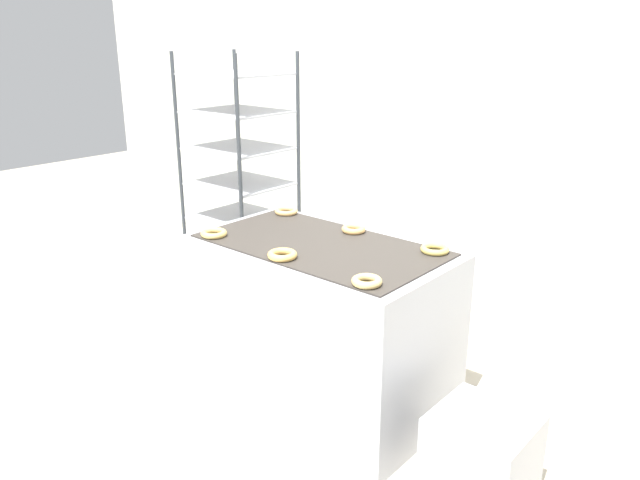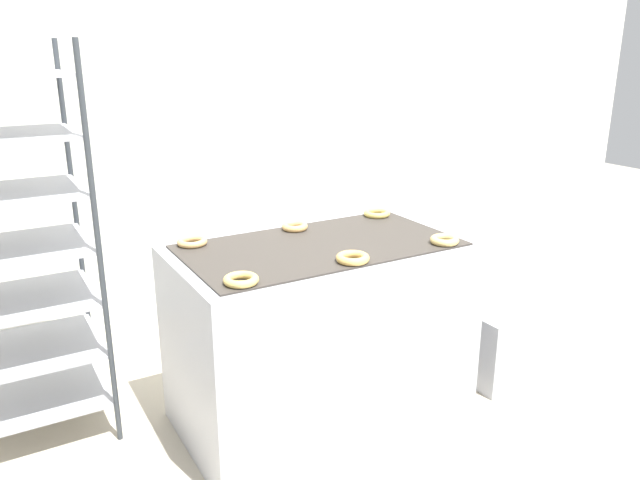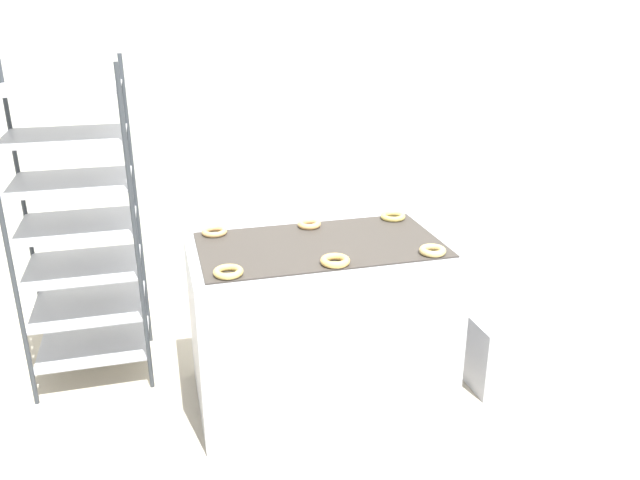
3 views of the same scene
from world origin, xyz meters
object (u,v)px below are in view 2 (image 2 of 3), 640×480
object	(u,v)px
baking_rack_cart	(14,249)
donut_near_left	(241,280)
fryer_machine	(320,333)
donut_near_center	(352,258)
glaze_bin	(497,342)
donut_far_center	(295,227)
donut_far_right	(377,213)
donut_far_left	(192,242)
donut_near_right	(445,240)

from	to	relation	value
baking_rack_cart	donut_near_left	bearing A→B (deg)	-49.42
fryer_machine	donut_near_center	size ratio (longest dim) A/B	9.45
glaze_bin	donut_far_center	distance (m)	1.27
donut_near_left	donut_far_right	distance (m)	1.11
donut_near_center	glaze_bin	bearing A→B (deg)	6.60
donut_far_center	glaze_bin	bearing A→B (deg)	-22.31
fryer_machine	donut_near_left	size ratio (longest dim) A/B	9.75
donut_near_left	donut_far_center	world-z (taller)	same
donut_near_left	donut_far_left	xyz separation A→B (m)	(-0.00, 0.54, -0.00)
glaze_bin	donut_far_right	world-z (taller)	donut_far_right
donut_near_center	donut_far_right	bearing A→B (deg)	47.06
fryer_machine	donut_far_right	size ratio (longest dim) A/B	9.55
donut_near_right	donut_far_right	size ratio (longest dim) A/B	0.94
baking_rack_cart	donut_near_right	xyz separation A→B (m)	(1.66, -0.81, -0.00)
fryer_machine	glaze_bin	world-z (taller)	fryer_machine
glaze_bin	donut_near_right	distance (m)	0.86
fryer_machine	glaze_bin	bearing A→B (deg)	-8.51
fryer_machine	donut_near_left	xyz separation A→B (m)	(-0.49, -0.26, 0.45)
donut_near_right	donut_far_left	bearing A→B (deg)	151.02
baking_rack_cart	glaze_bin	distance (m)	2.38
fryer_machine	donut_far_left	bearing A→B (deg)	150.83
fryer_machine	glaze_bin	size ratio (longest dim) A/B	3.28
donut_far_left	glaze_bin	bearing A→B (deg)	-15.88
baking_rack_cart	glaze_bin	xyz separation A→B (m)	(2.18, -0.69, -0.68)
baking_rack_cart	donut_near_right	distance (m)	1.85
donut_far_center	donut_far_left	bearing A→B (deg)	177.94
donut_near_right	donut_near_left	bearing A→B (deg)	179.74
baking_rack_cart	donut_near_left	world-z (taller)	baking_rack_cart
donut_near_right	donut_far_left	world-z (taller)	donut_near_right
donut_near_left	donut_far_left	distance (m)	0.54
baking_rack_cart	donut_far_center	xyz separation A→B (m)	(1.19, -0.29, -0.00)
donut_near_right	donut_far_center	distance (m)	0.71
donut_near_left	donut_near_center	world-z (taller)	donut_near_center
donut_near_left	donut_near_right	distance (m)	0.97
baking_rack_cart	fryer_machine	bearing A→B (deg)	-24.82
glaze_bin	donut_near_left	bearing A→B (deg)	-175.70
donut_near_right	donut_far_center	bearing A→B (deg)	132.27
baking_rack_cart	donut_near_left	distance (m)	1.06
donut_near_left	donut_far_right	world-z (taller)	donut_near_left
fryer_machine	donut_near_center	xyz separation A→B (m)	(-0.00, -0.27, 0.45)
donut_near_left	baking_rack_cart	bearing A→B (deg)	130.58
donut_near_left	glaze_bin	bearing A→B (deg)	4.30
donut_far_center	donut_far_right	world-z (taller)	donut_far_center
baking_rack_cart	donut_near_right	size ratio (longest dim) A/B	13.57
donut_near_right	donut_far_center	xyz separation A→B (m)	(-0.47, 0.52, -0.00)
glaze_bin	donut_far_left	xyz separation A→B (m)	(-1.49, 0.42, 0.68)
baking_rack_cart	donut_near_center	xyz separation A→B (m)	(1.18, -0.81, -0.00)
glaze_bin	donut_far_center	xyz separation A→B (m)	(-0.99, 0.41, 0.68)
baking_rack_cart	donut_far_center	bearing A→B (deg)	-13.67
baking_rack_cart	donut_near_right	bearing A→B (deg)	-26.01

